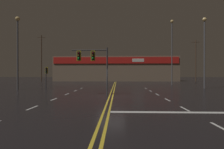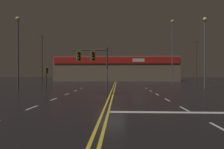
{
  "view_description": "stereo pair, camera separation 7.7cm",
  "coord_description": "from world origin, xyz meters",
  "px_view_note": "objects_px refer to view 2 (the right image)",
  "views": [
    {
      "loc": [
        0.62,
        -15.82,
        2.06
      ],
      "look_at": [
        0.0,
        2.74,
        2.0
      ],
      "focal_mm": 28.0,
      "sensor_mm": 36.0,
      "label": 1
    },
    {
      "loc": [
        0.7,
        -15.82,
        2.06
      ],
      "look_at": [
        0.0,
        2.74,
        2.0
      ],
      "focal_mm": 28.0,
      "sensor_mm": 36.0,
      "label": 2
    }
  ],
  "objects_px": {
    "streetlight_near_right": "(172,45)",
    "streetlight_near_left": "(18,43)",
    "traffic_signal_median": "(92,59)",
    "traffic_signal_corner_northwest": "(47,73)",
    "streetlight_far_left": "(205,44)"
  },
  "relations": [
    {
      "from": "streetlight_near_right",
      "to": "streetlight_far_left",
      "type": "distance_m",
      "value": 8.07
    },
    {
      "from": "streetlight_near_left",
      "to": "traffic_signal_corner_northwest",
      "type": "bearing_deg",
      "value": 66.26
    },
    {
      "from": "traffic_signal_median",
      "to": "traffic_signal_corner_northwest",
      "type": "bearing_deg",
      "value": 131.54
    },
    {
      "from": "streetlight_near_right",
      "to": "streetlight_far_left",
      "type": "bearing_deg",
      "value": -73.95
    },
    {
      "from": "streetlight_near_left",
      "to": "streetlight_far_left",
      "type": "relative_size",
      "value": 0.94
    },
    {
      "from": "traffic_signal_median",
      "to": "traffic_signal_corner_northwest",
      "type": "xyz_separation_m",
      "value": [
        -8.49,
        9.58,
        -1.2
      ]
    },
    {
      "from": "traffic_signal_corner_northwest",
      "to": "streetlight_far_left",
      "type": "relative_size",
      "value": 0.31
    },
    {
      "from": "traffic_signal_corner_northwest",
      "to": "streetlight_near_right",
      "type": "distance_m",
      "value": 22.67
    },
    {
      "from": "traffic_signal_median",
      "to": "traffic_signal_corner_northwest",
      "type": "relative_size",
      "value": 1.48
    },
    {
      "from": "traffic_signal_median",
      "to": "streetlight_far_left",
      "type": "relative_size",
      "value": 0.46
    },
    {
      "from": "streetlight_near_right",
      "to": "traffic_signal_median",
      "type": "bearing_deg",
      "value": -128.19
    },
    {
      "from": "streetlight_near_right",
      "to": "streetlight_near_left",
      "type": "bearing_deg",
      "value": -154.82
    },
    {
      "from": "traffic_signal_corner_northwest",
      "to": "streetlight_near_left",
      "type": "bearing_deg",
      "value": -113.74
    },
    {
      "from": "traffic_signal_median",
      "to": "streetlight_near_left",
      "type": "distance_m",
      "value": 11.92
    },
    {
      "from": "traffic_signal_median",
      "to": "streetlight_near_left",
      "type": "bearing_deg",
      "value": 153.41
    }
  ]
}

